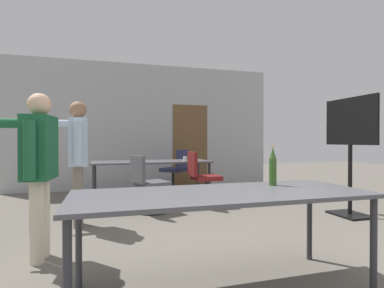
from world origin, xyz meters
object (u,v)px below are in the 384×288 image
(person_left_plaid, at_px, (77,151))
(office_chair_side_rolled, at_px, (148,186))
(person_center_tall, at_px, (38,160))
(tv_screen, at_px, (350,143))
(office_chair_far_left, at_px, (202,180))
(office_chair_near_pushed, at_px, (176,172))
(beer_bottle, at_px, (273,167))
(drink_cup, at_px, (185,159))

(person_left_plaid, height_order, office_chair_side_rolled, person_left_plaid)
(person_center_tall, bearing_deg, tv_screen, -75.99)
(person_center_tall, height_order, person_left_plaid, person_left_plaid)
(person_left_plaid, height_order, office_chair_far_left, person_left_plaid)
(office_chair_near_pushed, bearing_deg, beer_bottle, -135.15)
(tv_screen, distance_m, beer_bottle, 2.63)
(office_chair_near_pushed, relative_size, office_chair_far_left, 1.00)
(office_chair_side_rolled, xyz_separation_m, beer_bottle, (0.73, -2.48, 0.49))
(beer_bottle, bearing_deg, drink_cup, 88.45)
(office_chair_near_pushed, xyz_separation_m, beer_bottle, (-0.15, -4.31, 0.47))
(tv_screen, distance_m, office_chair_side_rolled, 3.20)
(tv_screen, bearing_deg, person_center_tall, -82.62)
(office_chair_side_rolled, bearing_deg, drink_cup, 115.69)
(tv_screen, relative_size, beer_bottle, 5.33)
(office_chair_far_left, bearing_deg, office_chair_near_pushed, -175.82)
(office_chair_near_pushed, distance_m, office_chair_far_left, 1.57)
(person_center_tall, bearing_deg, drink_cup, -34.34)
(office_chair_near_pushed, relative_size, drink_cup, 11.14)
(person_left_plaid, distance_m, drink_cup, 2.26)
(office_chair_near_pushed, bearing_deg, tv_screen, -97.74)
(person_left_plaid, bearing_deg, beer_bottle, -143.39)
(person_left_plaid, relative_size, office_chair_near_pushed, 1.76)
(person_center_tall, bearing_deg, beer_bottle, -107.03)
(office_chair_near_pushed, xyz_separation_m, drink_cup, (-0.06, -1.02, 0.35))
(person_left_plaid, xyz_separation_m, drink_cup, (1.84, 1.29, -0.21))
(tv_screen, bearing_deg, office_chair_near_pushed, -144.53)
(person_left_plaid, xyz_separation_m, office_chair_far_left, (2.01, 0.75, -0.56))
(office_chair_near_pushed, distance_m, drink_cup, 1.08)
(office_chair_near_pushed, height_order, drink_cup, office_chair_near_pushed)
(drink_cup, bearing_deg, office_chair_near_pushed, 86.81)
(office_chair_near_pushed, distance_m, beer_bottle, 4.34)
(tv_screen, distance_m, office_chair_near_pushed, 3.61)
(office_chair_far_left, distance_m, office_chair_side_rolled, 1.03)
(person_center_tall, relative_size, office_chair_side_rolled, 1.75)
(beer_bottle, distance_m, drink_cup, 3.29)
(person_left_plaid, distance_m, office_chair_side_rolled, 1.27)
(person_center_tall, height_order, drink_cup, person_center_tall)
(tv_screen, height_order, person_left_plaid, tv_screen)
(office_chair_far_left, bearing_deg, tv_screen, 55.70)
(office_chair_side_rolled, bearing_deg, tv_screen, 51.33)
(beer_bottle, bearing_deg, person_center_tall, 156.34)
(person_left_plaid, relative_size, beer_bottle, 4.94)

